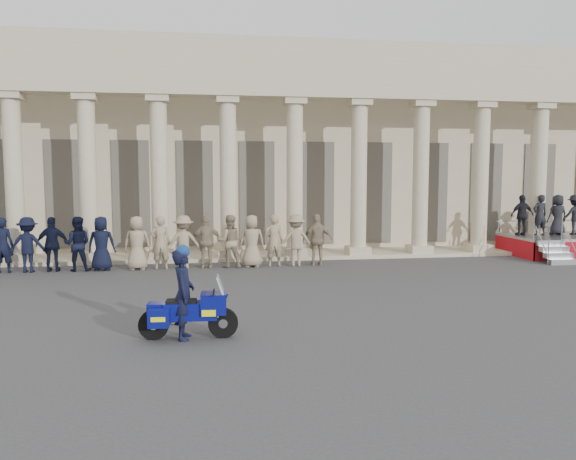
% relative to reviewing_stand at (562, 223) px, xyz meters
% --- Properties ---
extents(ground, '(90.00, 90.00, 0.00)m').
position_rel_reviewing_stand_xyz_m(ground, '(-12.49, -7.43, -1.36)').
color(ground, '#38383A').
rests_on(ground, ground).
extents(building, '(40.00, 12.50, 9.00)m').
position_rel_reviewing_stand_xyz_m(building, '(-12.49, 7.31, 3.17)').
color(building, '#BDAE8D').
rests_on(building, ground).
extents(officer_rank, '(18.47, 0.72, 1.90)m').
position_rel_reviewing_stand_xyz_m(officer_rank, '(-19.29, -1.15, -0.41)').
color(officer_rank, black).
rests_on(officer_rank, ground).
extents(reviewing_stand, '(4.15, 3.97, 2.52)m').
position_rel_reviewing_stand_xyz_m(reviewing_stand, '(0.00, 0.00, 0.00)').
color(reviewing_stand, gray).
rests_on(reviewing_stand, ground).
extents(motorcycle, '(2.00, 0.83, 1.28)m').
position_rel_reviewing_stand_xyz_m(motorcycle, '(-15.07, -10.01, -0.80)').
color(motorcycle, black).
rests_on(motorcycle, ground).
extents(rider, '(0.47, 0.69, 1.92)m').
position_rel_reviewing_stand_xyz_m(rider, '(-15.18, -10.00, -0.41)').
color(rider, black).
rests_on(rider, ground).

